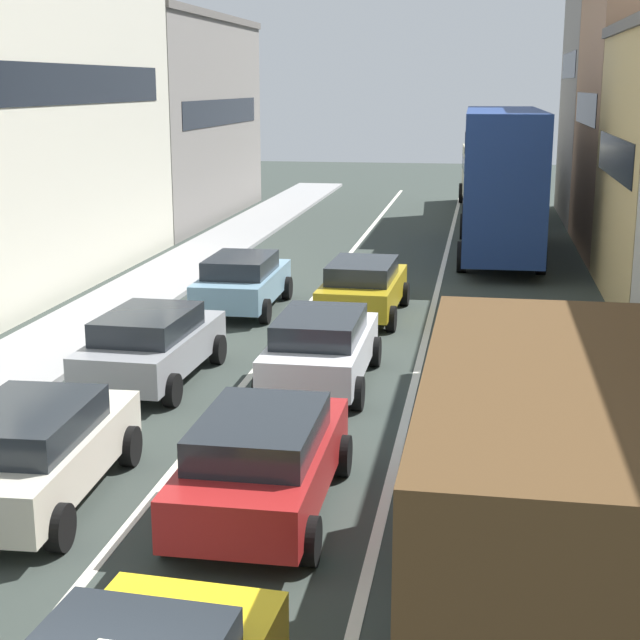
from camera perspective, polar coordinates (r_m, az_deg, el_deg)
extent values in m
cube|color=#969696|center=(27.77, -10.95, 1.33)|extent=(2.60, 64.00, 0.14)
cube|color=silver|center=(26.47, -0.75, 0.83)|extent=(0.16, 60.00, 0.01)
cube|color=silver|center=(26.09, 6.62, 0.55)|extent=(0.16, 60.00, 0.01)
cube|color=black|center=(29.68, -13.42, 13.34)|extent=(0.02, 11.73, 1.10)
cube|color=gray|center=(44.66, -10.17, 11.41)|extent=(7.00, 14.57, 8.56)
cube|color=black|center=(43.60, -5.74, 12.07)|extent=(0.02, 11.73, 1.10)
cube|color=#66605B|center=(44.72, -10.42, 17.09)|extent=(7.20, 14.57, 0.30)
cube|color=black|center=(45.13, 14.42, 14.30)|extent=(0.02, 7.04, 1.10)
cube|color=black|center=(36.36, 15.36, 11.90)|extent=(0.02, 7.04, 1.10)
cube|color=black|center=(27.67, 16.94, 9.14)|extent=(0.02, 7.04, 1.10)
cube|color=#1E5933|center=(12.61, 12.60, -7.40)|extent=(2.41, 2.41, 1.90)
cube|color=black|center=(13.63, 12.48, -4.09)|extent=(2.02, 0.04, 0.70)
cube|color=#51381E|center=(8.86, 13.87, -11.54)|extent=(2.43, 5.45, 2.80)
cube|color=white|center=(8.73, 5.90, -9.57)|extent=(0.05, 4.48, 0.90)
cylinder|color=black|center=(13.04, 7.00, -10.96)|extent=(0.31, 0.96, 0.96)
cylinder|color=black|center=(13.17, 17.69, -11.29)|extent=(0.31, 0.96, 0.96)
cube|color=#A51E1E|center=(13.80, -3.34, -8.59)|extent=(1.81, 4.30, 0.70)
cube|color=#1E2328|center=(13.42, -3.56, -6.69)|extent=(1.59, 2.41, 0.52)
cylinder|color=black|center=(15.46, -5.47, -7.52)|extent=(0.22, 0.64, 0.64)
cylinder|color=black|center=(15.11, 1.36, -7.97)|extent=(0.22, 0.64, 0.64)
cylinder|color=black|center=(12.89, -8.86, -12.12)|extent=(0.22, 0.64, 0.64)
cylinder|color=black|center=(12.47, -0.60, -12.87)|extent=(0.22, 0.64, 0.64)
cube|color=beige|center=(14.69, -16.39, -7.73)|extent=(1.99, 4.38, 0.70)
cube|color=#1E2328|center=(14.33, -16.86, -5.93)|extent=(1.69, 2.48, 0.52)
cylinder|color=black|center=(16.42, -17.29, -6.81)|extent=(0.25, 0.65, 0.64)
cylinder|color=black|center=(15.77, -11.12, -7.29)|extent=(0.25, 0.65, 0.64)
cylinder|color=black|center=(13.25, -15.06, -11.70)|extent=(0.25, 0.65, 0.64)
cube|color=silver|center=(19.45, 0.09, -1.90)|extent=(1.80, 4.30, 0.70)
cube|color=#1E2328|center=(19.11, -0.01, -0.44)|extent=(1.59, 2.41, 0.52)
cylinder|color=black|center=(21.09, -1.72, -1.65)|extent=(0.22, 0.64, 0.64)
cylinder|color=black|center=(20.82, 3.26, -1.87)|extent=(0.22, 0.64, 0.64)
cylinder|color=black|center=(18.35, -3.51, -4.03)|extent=(0.22, 0.64, 0.64)
cylinder|color=black|center=(18.04, 2.21, -4.33)|extent=(0.22, 0.64, 0.64)
cube|color=gray|center=(19.95, -9.81, -1.70)|extent=(1.92, 4.35, 0.70)
cube|color=#1E2328|center=(19.63, -10.08, -0.28)|extent=(1.65, 2.45, 0.52)
cylinder|color=black|center=(21.68, -10.68, -1.46)|extent=(0.24, 0.65, 0.64)
cylinder|color=black|center=(21.08, -6.03, -1.73)|extent=(0.24, 0.65, 0.64)
cylinder|color=black|center=(19.11, -13.91, -3.69)|extent=(0.24, 0.65, 0.64)
cylinder|color=black|center=(18.42, -8.70, -4.09)|extent=(0.24, 0.65, 0.64)
cube|color=#B29319|center=(25.21, 2.56, 1.71)|extent=(1.93, 4.35, 0.70)
cube|color=#1E2328|center=(24.91, 2.51, 2.88)|extent=(1.65, 2.45, 0.52)
cylinder|color=black|center=(26.84, 1.09, 1.70)|extent=(0.24, 0.65, 0.64)
cylinder|color=black|center=(26.59, 5.00, 1.53)|extent=(0.24, 0.65, 0.64)
cylinder|color=black|center=(24.04, -0.15, 0.28)|extent=(0.24, 0.65, 0.64)
cylinder|color=black|center=(23.75, 4.21, 0.08)|extent=(0.24, 0.65, 0.64)
cube|color=#759EB7|center=(26.02, -4.56, 2.06)|extent=(1.84, 4.32, 0.70)
cube|color=#1E2328|center=(25.72, -4.68, 3.19)|extent=(1.61, 2.42, 0.52)
cylinder|color=black|center=(27.70, -5.69, 2.01)|extent=(0.23, 0.64, 0.64)
cylinder|color=black|center=(27.30, -1.95, 1.90)|extent=(0.23, 0.64, 0.64)
cylinder|color=black|center=(24.95, -7.38, 0.66)|extent=(0.23, 0.64, 0.64)
cylinder|color=black|center=(24.50, -3.25, 0.51)|extent=(0.23, 0.64, 0.64)
cube|color=#194C8C|center=(16.98, 11.09, -4.50)|extent=(2.03, 4.39, 0.70)
cube|color=#1E2328|center=(16.63, 11.15, -2.88)|extent=(1.71, 2.49, 0.52)
cylinder|color=black|center=(18.52, 8.33, -3.98)|extent=(0.25, 0.65, 0.64)
cylinder|color=black|center=(18.49, 14.04, -4.29)|extent=(0.25, 0.65, 0.64)
cylinder|color=black|center=(15.76, 7.49, -7.15)|extent=(0.25, 0.65, 0.64)
cylinder|color=black|center=(15.73, 14.23, -7.52)|extent=(0.25, 0.65, 0.64)
cube|color=navy|center=(34.48, 10.56, 6.47)|extent=(2.64, 10.53, 2.40)
cube|color=black|center=(34.44, 10.58, 7.07)|extent=(2.66, 9.90, 0.70)
cube|color=navy|center=(34.28, 10.72, 10.26)|extent=(2.64, 10.53, 2.16)
cube|color=black|center=(34.26, 10.74, 10.66)|extent=(2.66, 9.90, 0.64)
cylinder|color=black|center=(38.37, 8.46, 5.46)|extent=(0.31, 1.00, 1.00)
cylinder|color=black|center=(38.44, 12.20, 5.32)|extent=(0.31, 1.00, 1.00)
cylinder|color=black|center=(31.52, 8.33, 3.69)|extent=(0.31, 1.00, 1.00)
cylinder|color=black|center=(31.61, 12.87, 3.52)|extent=(0.31, 1.00, 1.00)
cube|color=#BFB793|center=(46.53, 10.07, 8.31)|extent=(3.03, 10.61, 2.40)
cube|color=black|center=(46.50, 10.09, 8.76)|extent=(3.03, 9.99, 0.70)
cylinder|color=black|center=(50.35, 8.34, 7.40)|extent=(0.35, 1.01, 1.00)
cylinder|color=black|center=(50.49, 11.20, 7.30)|extent=(0.35, 1.01, 1.00)
cylinder|color=black|center=(43.47, 8.57, 6.41)|extent=(0.35, 1.01, 1.00)
cylinder|color=black|center=(43.63, 11.88, 6.30)|extent=(0.35, 1.01, 1.00)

